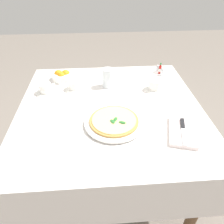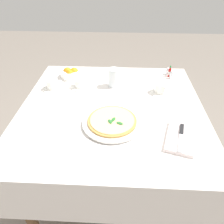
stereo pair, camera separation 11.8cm
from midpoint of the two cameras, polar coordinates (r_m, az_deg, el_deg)
name	(u,v)px [view 1 (the left image)]	position (r m, az deg, el deg)	size (l,w,h in m)	color
ground_plane	(111,184)	(1.80, -2.33, -18.60)	(8.00, 8.00, 0.00)	slate
dining_table	(110,125)	(1.34, -2.98, -3.51)	(1.07, 1.07, 0.75)	white
pizza_plate	(114,122)	(1.12, -2.46, -2.89)	(0.31, 0.31, 0.02)	white
pizza	(114,120)	(1.11, -2.47, -2.35)	(0.26, 0.26, 0.02)	#C68E47
coffee_cup_near_right	(154,86)	(1.42, 8.89, 6.90)	(0.13, 0.13, 0.07)	white
coffee_cup_center_back	(46,89)	(1.45, -19.52, 5.79)	(0.13, 0.13, 0.06)	white
coffee_cup_right_edge	(74,86)	(1.44, -12.40, 6.82)	(0.13, 0.13, 0.06)	white
water_glass_near_left	(107,79)	(1.43, -3.62, 8.72)	(0.07, 0.07, 0.13)	white
napkin_folded	(183,132)	(1.11, 15.46, -5.21)	(0.25, 0.19, 0.02)	white
dinner_knife	(183,130)	(1.10, 15.58, -4.77)	(0.19, 0.07, 0.01)	silver
citrus_bowl	(62,76)	(1.58, -15.19, 9.23)	(0.15, 0.15, 0.07)	white
hot_sauce_bottle	(160,69)	(1.63, 10.65, 11.10)	(0.02, 0.02, 0.08)	#B7140F
salt_shaker	(162,72)	(1.62, 11.19, 10.37)	(0.03, 0.03, 0.06)	white
pepper_shaker	(158,69)	(1.66, 10.06, 11.24)	(0.03, 0.03, 0.06)	white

